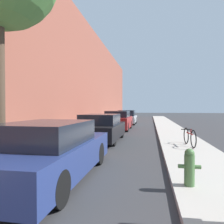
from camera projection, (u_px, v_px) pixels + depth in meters
ground_plane at (129, 132)px, 14.50m from camera, size 120.00×120.00×0.00m
sidewalk_left at (88, 130)px, 15.02m from camera, size 2.00×52.00×0.12m
sidewalk_right at (172, 132)px, 13.97m from camera, size 2.00×52.00×0.12m
building_facade_left at (70, 68)px, 15.18m from camera, size 0.70×52.00×9.05m
parked_car_navy at (50, 151)px, 4.84m from camera, size 1.78×4.32×1.31m
parked_car_black at (101, 128)px, 10.37m from camera, size 1.85×4.23×1.32m
parked_car_red at (118, 121)px, 15.75m from camera, size 1.80×4.09×1.41m
parked_car_silver at (127, 118)px, 21.20m from camera, size 1.76×4.00×1.41m
fire_hydrant at (189, 167)px, 4.07m from camera, size 0.42×0.19×0.72m
bicycle at (190, 137)px, 8.39m from camera, size 0.44×1.66×0.68m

